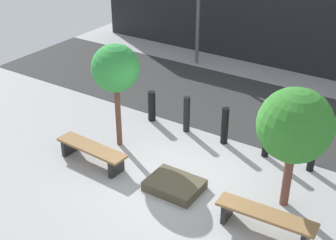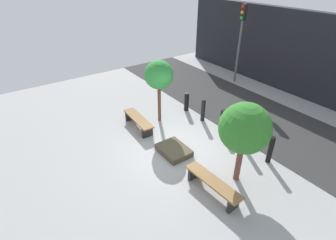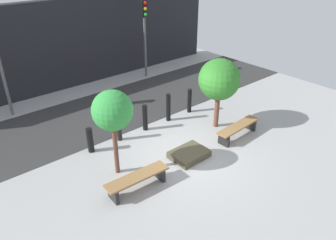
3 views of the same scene
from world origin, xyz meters
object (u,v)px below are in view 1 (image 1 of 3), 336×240
bollard_far_right (313,152)px  bench_left (92,151)px  planter_bed (174,185)px  bollard_center (225,126)px  tree_behind_right_bench (295,126)px  bollard_far_left (152,106)px  bollard_left (187,114)px  bollard_right (267,136)px  tree_behind_left_bench (116,69)px  bench_right (266,218)px

bollard_far_right → bench_left: bearing=-150.1°
bench_left → planter_bed: (2.17, 0.20, -0.23)m
bollard_center → bollard_far_right: (2.22, 0.00, 0.01)m
planter_bed → bollard_far_right: bearing=46.3°
bollard_center → bollard_far_right: bearing=0.0°
tree_behind_right_bench → bollard_far_left: tree_behind_right_bench is taller
planter_bed → bollard_center: size_ratio=1.18×
bollard_left → bollard_right: (2.22, 0.00, 0.05)m
tree_behind_left_bench → tree_behind_right_bench: 4.34m
bollard_far_right → planter_bed: bearing=-133.7°
tree_behind_right_bench → bollard_left: size_ratio=2.62×
bollard_left → bollard_right: bollard_right is taller
bollard_left → bollard_far_right: bearing=0.0°
bollard_far_left → bollard_left: (1.11, 0.00, 0.07)m
bench_right → bollard_left: 4.14m
bench_right → bollard_right: size_ratio=1.77×
bench_right → bollard_right: 2.75m
bollard_right → bollard_far_right: (1.11, 0.00, -0.05)m
bollard_center → bollard_right: size_ratio=0.89×
bench_left → bollard_center: 3.33m
bollard_far_left → bollard_far_right: size_ratio=0.87×
tree_behind_right_bench → bollard_right: size_ratio=2.37×
bench_left → bollard_far_left: bollard_far_left is taller
planter_bed → bollard_center: 2.36m
bollard_left → bench_left: bearing=-112.6°
bench_right → planter_bed: bearing=171.8°
planter_bed → bollard_right: bearing=64.5°
bollard_left → bollard_far_right: 3.34m
tree_behind_left_bench → bollard_center: 3.06m
bench_right → tree_behind_left_bench: 4.76m
tree_behind_right_bench → bollard_far_right: bearing=87.8°
tree_behind_left_bench → tree_behind_right_bench: (4.33, -0.00, -0.19)m
bench_left → bollard_far_left: (-0.06, 2.53, 0.09)m
tree_behind_right_bench → planter_bed: bearing=-159.1°
bench_left → bench_right: (4.33, -0.00, 0.01)m
planter_bed → tree_behind_right_bench: bearing=20.9°
bench_right → bollard_far_left: bollard_far_left is taller
tree_behind_left_bench → bollard_center: tree_behind_left_bench is taller
bench_left → bollard_left: bearing=70.3°
tree_behind_right_bench → bollard_left: 3.85m
bench_left → tree_behind_right_bench: bearing=16.2°
bench_right → bollard_right: (-1.05, 2.53, 0.21)m
bollard_far_left → bollard_left: 1.11m
bollard_far_left → planter_bed: bearing=-46.3°
bench_right → planter_bed: 2.19m
planter_bed → bollard_left: 2.61m
bench_right → bollard_far_right: bollard_far_right is taller
bollard_far_left → bollard_center: (2.22, 0.00, 0.06)m
bench_left → bench_right: bench_right is taller
bench_right → planter_bed: (-2.17, 0.20, -0.23)m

